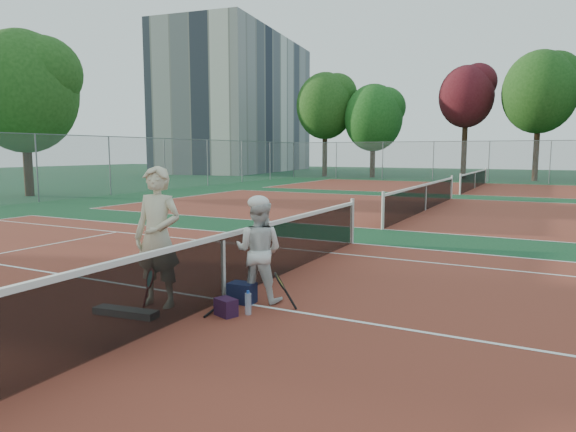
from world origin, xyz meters
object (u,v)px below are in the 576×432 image
(racket_red, at_px, (150,290))
(sports_bag_purple, at_px, (226,307))
(net_main, at_px, (223,267))
(player_a, at_px, (158,237))
(water_bottle, at_px, (248,304))
(racket_black_held, at_px, (280,291))
(racket_spare, at_px, (222,305))
(apartment_block, at_px, (239,105))
(sports_bag_navy, at_px, (242,293))
(player_b, at_px, (259,251))

(racket_red, relative_size, sports_bag_purple, 1.97)
(net_main, relative_size, player_a, 5.43)
(player_a, bearing_deg, water_bottle, 2.61)
(racket_black_held, distance_m, sports_bag_purple, 0.79)
(racket_spare, distance_m, water_bottle, 0.49)
(player_a, relative_size, racket_spare, 3.38)
(net_main, bearing_deg, apartment_block, 122.47)
(racket_spare, bearing_deg, net_main, 26.56)
(player_a, bearing_deg, racket_red, -88.19)
(apartment_block, distance_m, sports_bag_navy, 52.81)
(racket_black_held, bearing_deg, racket_red, -0.56)
(player_b, relative_size, water_bottle, 5.08)
(sports_bag_purple, bearing_deg, racket_black_held, 48.10)
(player_b, distance_m, racket_black_held, 0.74)
(apartment_block, xyz_separation_m, water_bottle, (28.68, -44.40, -7.35))
(net_main, distance_m, sports_bag_purple, 0.83)
(net_main, distance_m, player_a, 1.06)
(racket_red, bearing_deg, player_a, 39.51)
(water_bottle, bearing_deg, net_main, 149.48)
(player_a, xyz_separation_m, racket_spare, (0.88, 0.30, -0.96))
(net_main, xyz_separation_m, player_b, (0.47, 0.25, 0.25))
(net_main, xyz_separation_m, apartment_block, (-28.00, 44.00, 6.99))
(apartment_block, height_order, water_bottle, apartment_block)
(net_main, bearing_deg, sports_bag_purple, -53.08)
(racket_spare, relative_size, sports_bag_purple, 2.01)
(apartment_block, distance_m, racket_red, 53.04)
(racket_red, xyz_separation_m, racket_spare, (0.85, 0.53, -0.24))
(racket_red, bearing_deg, racket_black_held, -31.34)
(racket_red, relative_size, racket_black_held, 1.10)
(player_a, distance_m, racket_red, 0.75)
(player_a, height_order, water_bottle, player_a)
(racket_black_held, relative_size, racket_spare, 0.89)
(apartment_block, xyz_separation_m, player_b, (28.47, -43.75, -6.74))
(sports_bag_navy, height_order, sports_bag_purple, sports_bag_navy)
(racket_spare, height_order, sports_bag_purple, sports_bag_purple)
(net_main, relative_size, sports_bag_navy, 28.50)
(racket_red, bearing_deg, player_b, -14.54)
(net_main, relative_size, sports_bag_purple, 36.80)
(apartment_block, height_order, sports_bag_purple, apartment_block)
(apartment_block, bearing_deg, racket_red, -58.63)
(racket_black_held, xyz_separation_m, racket_spare, (-0.76, -0.33, -0.21))
(player_a, xyz_separation_m, player_b, (1.15, 0.89, -0.25))
(player_b, bearing_deg, apartment_block, -65.94)
(sports_bag_purple, bearing_deg, racket_red, -165.31)
(racket_red, bearing_deg, sports_bag_navy, -16.25)
(water_bottle, bearing_deg, racket_spare, 172.83)
(apartment_block, relative_size, racket_red, 37.42)
(player_b, bearing_deg, player_a, 28.65)
(apartment_block, relative_size, player_a, 10.88)
(apartment_block, relative_size, water_bottle, 73.33)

